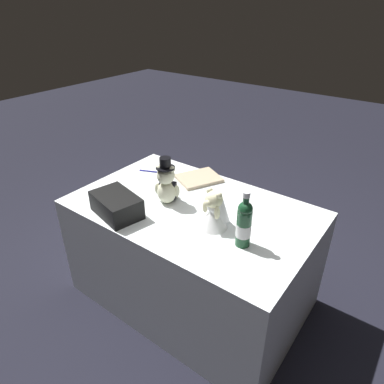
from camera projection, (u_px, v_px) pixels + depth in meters
ground_plane at (192, 294)px, 2.37m from camera, size 12.00×12.00×0.00m
reception_table at (192, 254)px, 2.19m from camera, size 1.41×0.89×0.71m
teddy_bear_groom at (167, 184)px, 2.01m from camera, size 0.15×0.15×0.29m
teddy_bear_bride at (216, 210)px, 1.81m from camera, size 0.16×0.20×0.23m
champagne_bottle at (244, 223)px, 1.65m from camera, size 0.08×0.08×0.30m
signing_pen at (149, 171)px, 2.42m from camera, size 0.14×0.07×0.01m
gift_case_black at (116, 205)px, 1.92m from camera, size 0.32×0.25×0.12m
guestbook at (199, 178)px, 2.31m from camera, size 0.32×0.34×0.02m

